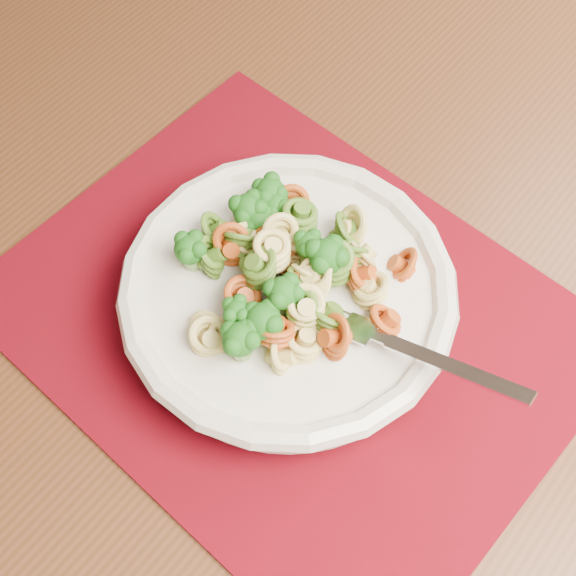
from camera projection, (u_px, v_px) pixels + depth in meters
The scene contains 5 objects.
dining_table at pixel (320, 313), 0.76m from camera, with size 1.52×1.12×0.76m.
placemat at pixel (290, 321), 0.64m from camera, with size 0.44×0.34×0.00m, color #610411.
pasta_bowl at pixel (288, 295), 0.61m from camera, with size 0.26×0.26×0.05m.
pasta_broccoli_heap at pixel (288, 284), 0.60m from camera, with size 0.22×0.22×0.06m, color tan, non-canonical shape.
fork at pixel (359, 329), 0.58m from camera, with size 0.19×0.02×0.01m, color silver, non-canonical shape.
Camera 1 is at (-0.44, -0.52, 1.32)m, focal length 50.00 mm.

